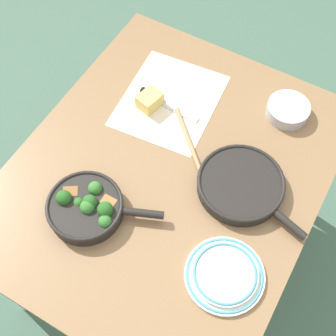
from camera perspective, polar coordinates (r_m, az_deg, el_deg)
ground_plane at (r=2.15m, az=0.00°, el=-10.19°), size 14.00×14.00×0.00m
dining_table_red at (r=1.55m, az=0.00°, el=-1.90°), size 1.13×0.93×0.73m
skillet_broccoli at (r=1.41m, az=-9.86°, el=-4.68°), size 0.23×0.34×0.08m
skillet_eggs at (r=1.45m, az=8.91°, el=-2.04°), size 0.27×0.37×0.05m
wooden_spoon at (r=1.49m, az=3.64°, el=0.53°), size 0.27×0.28×0.02m
parchment_sheet at (r=1.64m, az=0.21°, el=8.24°), size 0.40×0.35×0.00m
grater_knife at (r=1.63m, az=-0.85°, el=8.24°), size 0.04×0.23×0.02m
cheese_block at (r=1.61m, az=-2.25°, el=8.21°), size 0.09×0.08×0.06m
dinner_plate_stack at (r=1.34m, az=6.92°, el=-12.77°), size 0.23×0.23×0.03m
prep_bowl_steel at (r=1.64m, az=14.40°, el=6.86°), size 0.14×0.14×0.04m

